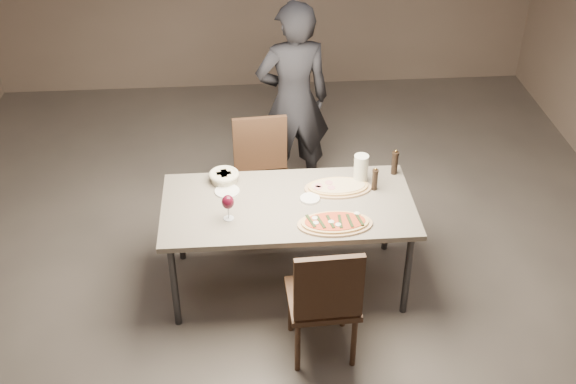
{
  "coord_description": "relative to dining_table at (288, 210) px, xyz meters",
  "views": [
    {
      "loc": [
        -0.32,
        -4.18,
        3.72
      ],
      "look_at": [
        0.0,
        0.0,
        0.85
      ],
      "focal_mm": 45.0,
      "sensor_mm": 36.0,
      "label": 1
    }
  ],
  "objects": [
    {
      "name": "chair_near",
      "position": [
        0.18,
        -0.77,
        -0.15
      ],
      "size": [
        0.48,
        0.48,
        0.97
      ],
      "rotation": [
        0.0,
        0.0,
        0.04
      ],
      "color": "#3C2719",
      "rests_on": "ground"
    },
    {
      "name": "diner",
      "position": [
        0.14,
        1.32,
        0.19
      ],
      "size": [
        0.7,
        0.52,
        1.77
      ],
      "primitive_type": "imported",
      "rotation": [
        0.0,
        0.0,
        3.3
      ],
      "color": "black",
      "rests_on": "ground"
    },
    {
      "name": "carafe",
      "position": [
        0.56,
        0.25,
        0.17
      ],
      "size": [
        0.11,
        0.11,
        0.22
      ],
      "rotation": [
        0.0,
        0.0,
        -0.07
      ],
      "color": "silver",
      "rests_on": "dining_table"
    },
    {
      "name": "pepper_mill_right",
      "position": [
        0.83,
        0.34,
        0.15
      ],
      "size": [
        0.05,
        0.05,
        0.21
      ],
      "rotation": [
        0.0,
        0.0,
        -0.21
      ],
      "color": "black",
      "rests_on": "dining_table"
    },
    {
      "name": "wine_glass",
      "position": [
        -0.42,
        -0.15,
        0.19
      ],
      "size": [
        0.09,
        0.09,
        0.19
      ],
      "rotation": [
        0.0,
        0.0,
        0.27
      ],
      "color": "silver",
      "rests_on": "dining_table"
    },
    {
      "name": "pepper_mill_left",
      "position": [
        0.64,
        0.13,
        0.14
      ],
      "size": [
        0.05,
        0.05,
        0.18
      ],
      "rotation": [
        0.0,
        0.0,
        -0.33
      ],
      "color": "black",
      "rests_on": "dining_table"
    },
    {
      "name": "bread_basket",
      "position": [
        -0.45,
        0.32,
        0.1
      ],
      "size": [
        0.22,
        0.22,
        0.08
      ],
      "rotation": [
        0.0,
        0.0,
        0.19
      ],
      "color": "beige",
      "rests_on": "dining_table"
    },
    {
      "name": "room",
      "position": [
        0.0,
        0.0,
        0.71
      ],
      "size": [
        7.0,
        7.0,
        7.0
      ],
      "color": "#5C554F",
      "rests_on": "ground"
    },
    {
      "name": "side_plate",
      "position": [
        -0.43,
        0.18,
        0.06
      ],
      "size": [
        0.18,
        0.18,
        0.01
      ],
      "rotation": [
        0.0,
        0.0,
        -0.19
      ],
      "color": "white",
      "rests_on": "dining_table"
    },
    {
      "name": "ham_pizza",
      "position": [
        0.38,
        0.16,
        0.07
      ],
      "size": [
        0.49,
        0.27,
        0.04
      ],
      "rotation": [
        0.0,
        0.0,
        -0.42
      ],
      "color": "tan",
      "rests_on": "dining_table"
    },
    {
      "name": "chair_far",
      "position": [
        -0.15,
        0.77,
        -0.15
      ],
      "size": [
        0.49,
        0.49,
        0.97
      ],
      "rotation": [
        0.0,
        0.0,
        3.22
      ],
      "color": "#3C2719",
      "rests_on": "ground"
    },
    {
      "name": "dining_table",
      "position": [
        0.0,
        0.0,
        0.0
      ],
      "size": [
        1.8,
        0.9,
        0.75
      ],
      "color": "gray",
      "rests_on": "ground"
    },
    {
      "name": "oil_dish",
      "position": [
        0.16,
        0.04,
        0.07
      ],
      "size": [
        0.14,
        0.14,
        0.02
      ],
      "rotation": [
        0.0,
        0.0,
        0.25
      ],
      "color": "white",
      "rests_on": "dining_table"
    },
    {
      "name": "zucchini_pizza",
      "position": [
        0.3,
        -0.28,
        0.07
      ],
      "size": [
        0.52,
        0.29,
        0.05
      ],
      "rotation": [
        0.0,
        0.0,
        -0.16
      ],
      "color": "tan",
      "rests_on": "dining_table"
    }
  ]
}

